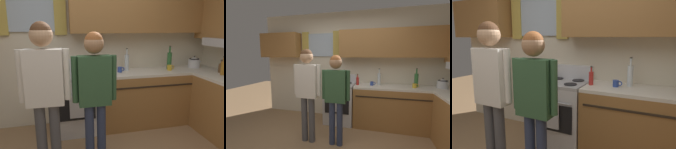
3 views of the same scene
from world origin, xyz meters
The scene contains 11 objects.
back_wall_unit centered at (0.07, 1.82, 1.49)m, with size 4.60×0.42×2.60m.
kitchen_counter_run centered at (1.54, 1.16, 0.45)m, with size 2.10×1.95×0.90m.
stove_oven centered at (-0.15, 1.54, 0.47)m, with size 0.66×0.67×1.10m.
bottle_tall_clear centered at (0.72, 1.65, 1.04)m, with size 0.07×0.07×0.37m.
bottle_sauce_red centered at (0.26, 1.51, 0.99)m, with size 0.06×0.06×0.25m.
bottle_wine_green centered at (1.47, 1.60, 1.05)m, with size 0.08×0.08×0.39m.
mug_mustard_yellow centered at (1.42, 1.49, 0.95)m, with size 0.12×0.08×0.09m.
mug_cobalt_blue centered at (0.57, 1.54, 0.94)m, with size 0.11×0.07×0.08m.
stovetop_kettle centered at (1.95, 1.60, 1.00)m, with size 0.27×0.20×0.21m.
adult_left centered at (-0.50, 0.57, 1.04)m, with size 0.51×0.22×1.66m.
adult_in_plaid centered at (0.01, 0.58, 0.98)m, with size 0.49×0.21×1.56m.
Camera 2 is at (0.69, -1.81, 1.54)m, focal length 24.19 mm.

